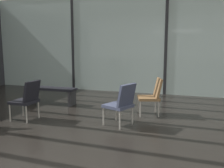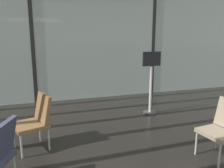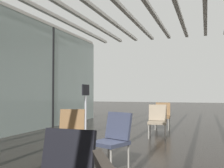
{
  "view_description": "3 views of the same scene",
  "coord_description": "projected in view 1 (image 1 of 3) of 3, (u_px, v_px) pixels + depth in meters",
  "views": [
    {
      "loc": [
        0.86,
        -2.89,
        1.52
      ],
      "look_at": [
        -0.85,
        2.06,
        0.75
      ],
      "focal_mm": 37.33,
      "sensor_mm": 36.0,
      "label": 1
    },
    {
      "loc": [
        0.1,
        -1.13,
        1.77
      ],
      "look_at": [
        1.69,
        3.7,
        0.7
      ],
      "focal_mm": 36.23,
      "sensor_mm": 36.0,
      "label": 2
    },
    {
      "loc": [
        -4.35,
        0.06,
        1.18
      ],
      "look_at": [
        -0.04,
        1.64,
        1.35
      ],
      "focal_mm": 41.44,
      "sensor_mm": 36.0,
      "label": 3
    }
  ],
  "objects": [
    {
      "name": "window_mullion_0",
      "position": [
        73.0,
        43.0,
        8.93
      ],
      "size": [
        0.1,
        0.12,
        3.54
      ],
      "primitive_type": "cube",
      "color": "black",
      "rests_on": "ground"
    },
    {
      "name": "lounge_chair_4",
      "position": [
        122.0,
        102.0,
        4.64
      ],
      "size": [
        0.66,
        0.64,
        0.87
      ],
      "rotation": [
        0.0,
        0.0,
        4.35
      ],
      "color": "#33384C",
      "rests_on": "ground"
    },
    {
      "name": "glass_curtain_wall",
      "position": [
        166.0,
        42.0,
        7.81
      ],
      "size": [
        14.0,
        0.08,
        3.54
      ],
      "primitive_type": "cube",
      "color": "#A3B7B2",
      "rests_on": "ground"
    },
    {
      "name": "lounge_chair_3",
      "position": [
        152.0,
        94.0,
        5.45
      ],
      "size": [
        0.65,
        0.62,
        0.87
      ],
      "rotation": [
        0.0,
        0.0,
        5.03
      ],
      "color": "brown",
      "rests_on": "ground"
    },
    {
      "name": "waiting_bench",
      "position": [
        51.0,
        91.0,
        6.57
      ],
      "size": [
        1.5,
        0.41,
        0.47
      ],
      "rotation": [
        0.0,
        0.0,
        3.15
      ],
      "color": "black",
      "rests_on": "ground"
    },
    {
      "name": "window_mullion_1",
      "position": [
        166.0,
        42.0,
        7.81
      ],
      "size": [
        0.1,
        0.12,
        3.54
      ],
      "primitive_type": "cube",
      "color": "black",
      "rests_on": "ground"
    },
    {
      "name": "lounge_chair_0",
      "position": [
        27.0,
        98.0,
        5.04
      ],
      "size": [
        0.54,
        0.49,
        0.87
      ],
      "rotation": [
        0.0,
        0.0,
        4.73
      ],
      "color": "black",
      "rests_on": "ground"
    },
    {
      "name": "parked_airplane",
      "position": [
        146.0,
        43.0,
        13.83
      ],
      "size": [
        14.21,
        3.9,
        3.9
      ],
      "color": "#B2BCD6",
      "rests_on": "ground"
    },
    {
      "name": "ground_plane",
      "position": [
        121.0,
        162.0,
        3.2
      ],
      "size": [
        60.0,
        60.0,
        0.0
      ],
      "primitive_type": "plane",
      "color": "black"
    }
  ]
}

